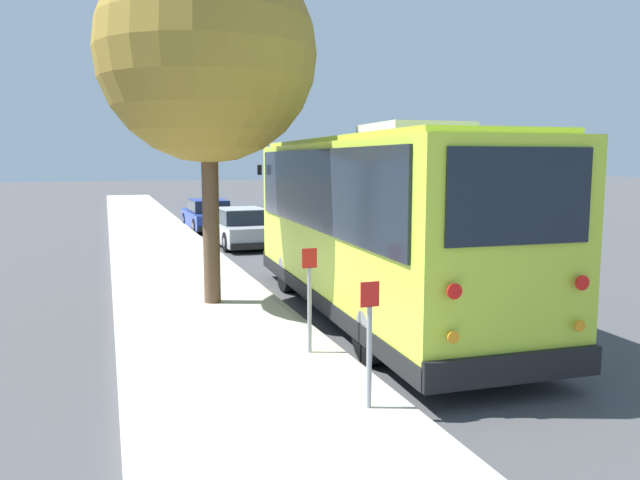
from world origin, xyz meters
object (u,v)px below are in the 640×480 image
Objects in this scene: parked_sedan_silver at (241,228)px; street_tree at (206,38)px; parked_sedan_blue at (208,216)px; sign_post_far at (309,299)px; shuttle_bus at (375,217)px; sign_post_near at (369,343)px.

parked_sedan_silver is 0.57× the size of street_tree.
parked_sedan_blue is (5.54, 0.26, -0.02)m from parked_sedan_silver.
street_tree is (-8.66, 2.40, 4.56)m from parked_sedan_silver.
sign_post_far is (-17.96, 1.34, 0.35)m from parked_sedan_blue.
street_tree reaches higher than parked_sedan_blue.
shuttle_bus is 6.07× the size of sign_post_far.
sign_post_far is (-2.13, 1.96, -0.93)m from shuttle_bus.
sign_post_near is (-20.11, 1.34, 0.31)m from parked_sedan_blue.
shuttle_bus reaches higher than sign_post_near.
sign_post_far reaches higher than parked_sedan_silver.
sign_post_near is at bearing -180.00° from sign_post_far.
sign_post_near is 2.14m from sign_post_far.
parked_sedan_blue is 3.24× the size of sign_post_near.
sign_post_far is (2.14, 0.00, 0.04)m from sign_post_near.
parked_sedan_blue is at bearing 0.92° from parked_sedan_silver.
parked_sedan_silver is 14.66m from sign_post_near.
street_tree reaches higher than shuttle_bus.
street_tree is at bearing 61.76° from shuttle_bus.
street_tree is (-14.19, 2.14, 4.58)m from parked_sedan_blue.
sign_post_near is 0.95× the size of sign_post_far.
parked_sedan_silver is 12.54m from sign_post_far.
parked_sedan_silver is at bearing 4.43° from shuttle_bus.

